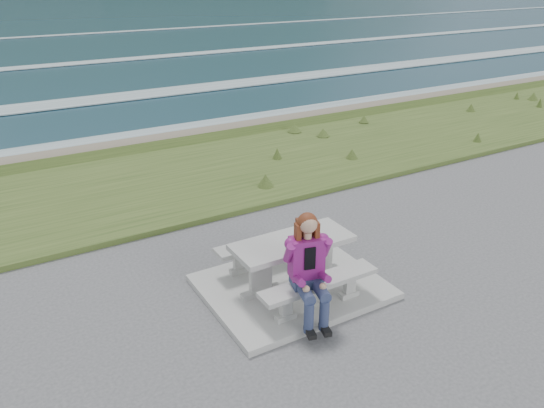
# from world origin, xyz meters

# --- Properties ---
(concrete_slab) EXTENTS (2.60, 2.10, 0.10)m
(concrete_slab) POSITION_xyz_m (0.00, 0.00, 0.05)
(concrete_slab) COLOR #A3A49E
(concrete_slab) RESTS_ON ground
(picnic_table) EXTENTS (1.80, 0.75, 0.75)m
(picnic_table) POSITION_xyz_m (0.00, 0.00, 0.68)
(picnic_table) COLOR #A3A49E
(picnic_table) RESTS_ON concrete_slab
(bench_landward) EXTENTS (1.80, 0.35, 0.45)m
(bench_landward) POSITION_xyz_m (0.00, -0.70, 0.45)
(bench_landward) COLOR #A3A49E
(bench_landward) RESTS_ON concrete_slab
(bench_seaward) EXTENTS (1.80, 0.35, 0.45)m
(bench_seaward) POSITION_xyz_m (0.00, 0.70, 0.45)
(bench_seaward) COLOR #A3A49E
(bench_seaward) RESTS_ON concrete_slab
(grass_verge) EXTENTS (160.00, 4.50, 0.22)m
(grass_verge) POSITION_xyz_m (0.00, 5.00, 0.00)
(grass_verge) COLOR #334B1C
(grass_verge) RESTS_ON ground
(shore_drop) EXTENTS (160.00, 0.80, 2.20)m
(shore_drop) POSITION_xyz_m (0.00, 7.90, 0.00)
(shore_drop) COLOR #665E4C
(shore_drop) RESTS_ON ground
(ocean) EXTENTS (1600.00, 1600.00, 0.09)m
(ocean) POSITION_xyz_m (0.00, 25.09, -1.74)
(ocean) COLOR #1D4254
(ocean) RESTS_ON ground
(seated_woman) EXTENTS (0.60, 0.85, 1.51)m
(seated_woman) POSITION_xyz_m (-0.25, -0.84, 0.66)
(seated_woman) COLOR navy
(seated_woman) RESTS_ON concrete_slab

